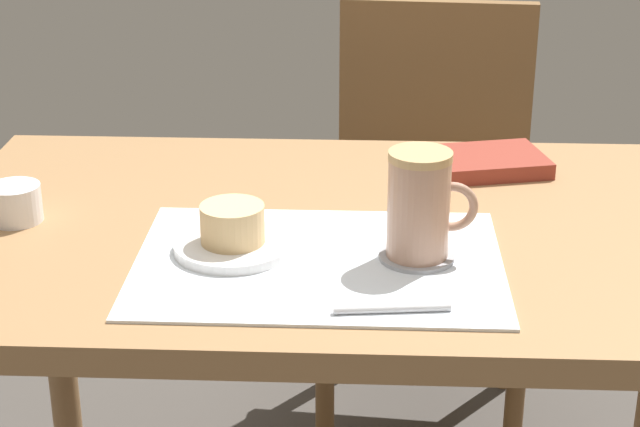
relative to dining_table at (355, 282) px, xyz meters
The scene contains 10 objects.
dining_table is the anchor object (origin of this frame).
wooden_chair 0.70m from the dining_table, 78.16° to the left, with size 0.45×0.45×0.85m.
placemat 0.16m from the dining_table, 108.56° to the right, with size 0.45×0.32×0.00m, color white.
pastry_plate 0.21m from the dining_table, 145.92° to the right, with size 0.15×0.15×0.01m, color white.
pastry 0.22m from the dining_table, 145.92° to the right, with size 0.08×0.08×0.05m, color #E5BC7F.
coffee_coaster 0.17m from the dining_table, 56.10° to the right, with size 0.09×0.09×0.01m, color #99999E.
coffee_mug 0.21m from the dining_table, 55.35° to the right, with size 0.11×0.08×0.13m.
teaspoon 0.28m from the dining_table, 80.15° to the right, with size 0.01×0.01×0.13m, color silver.
sugar_bowl 0.46m from the dining_table, behind, with size 0.07×0.07×0.05m, color white.
small_book 0.30m from the dining_table, 48.55° to the left, with size 0.18×0.12×0.02m, color maroon.
Camera 1 is at (0.01, -1.30, 1.27)m, focal length 60.00 mm.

